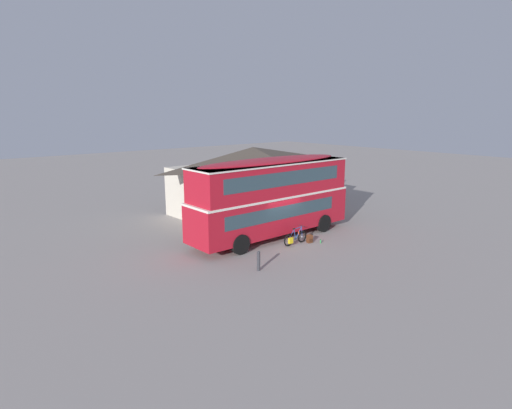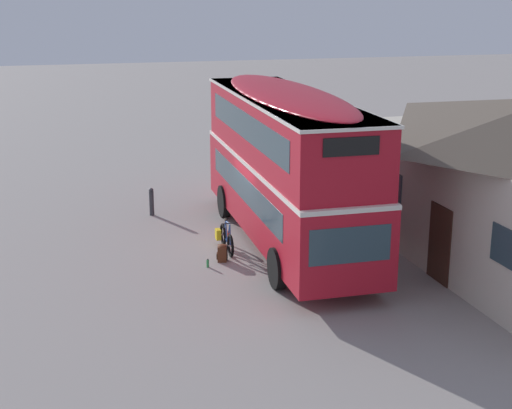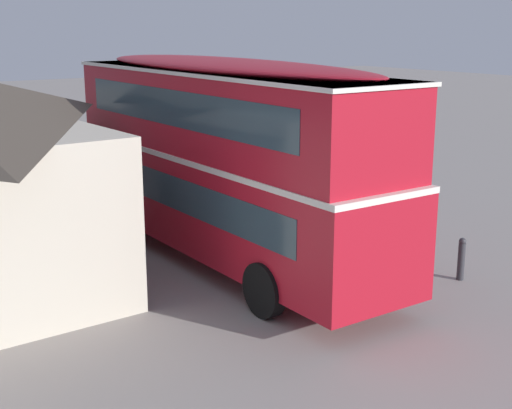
{
  "view_description": "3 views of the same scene",
  "coord_description": "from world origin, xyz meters",
  "px_view_note": "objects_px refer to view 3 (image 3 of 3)",
  "views": [
    {
      "loc": [
        -16.32,
        -17.09,
        7.41
      ],
      "look_at": [
        -1.27,
        0.55,
        2.27
      ],
      "focal_mm": 29.54,
      "sensor_mm": 36.0,
      "label": 1
    },
    {
      "loc": [
        21.24,
        -5.56,
        7.58
      ],
      "look_at": [
        -0.16,
        -0.05,
        1.24
      ],
      "focal_mm": 53.04,
      "sensor_mm": 36.0,
      "label": 2
    },
    {
      "loc": [
        -13.64,
        9.48,
        5.51
      ],
      "look_at": [
        -0.33,
        0.21,
        1.4
      ],
      "focal_mm": 49.98,
      "sensor_mm": 36.0,
      "label": 3
    }
  ],
  "objects_px": {
    "water_bottle_green_metal": "(280,225)",
    "kerb_bollard": "(461,258)",
    "double_decker_bus": "(223,152)",
    "backpack_on_ground": "(273,226)",
    "touring_bicycle": "(285,232)"
  },
  "relations": [
    {
      "from": "touring_bicycle",
      "to": "water_bottle_green_metal",
      "type": "bearing_deg",
      "value": -31.6
    },
    {
      "from": "touring_bicycle",
      "to": "water_bottle_green_metal",
      "type": "height_order",
      "value": "touring_bicycle"
    },
    {
      "from": "double_decker_bus",
      "to": "touring_bicycle",
      "type": "bearing_deg",
      "value": -88.15
    },
    {
      "from": "backpack_on_ground",
      "to": "water_bottle_green_metal",
      "type": "height_order",
      "value": "backpack_on_ground"
    },
    {
      "from": "double_decker_bus",
      "to": "backpack_on_ground",
      "type": "distance_m",
      "value": 3.37
    },
    {
      "from": "double_decker_bus",
      "to": "backpack_on_ground",
      "type": "xyz_separation_m",
      "value": [
        0.97,
        -2.18,
        -2.38
      ]
    },
    {
      "from": "double_decker_bus",
      "to": "backpack_on_ground",
      "type": "bearing_deg",
      "value": -65.92
    },
    {
      "from": "double_decker_bus",
      "to": "touring_bicycle",
      "type": "distance_m",
      "value": 2.95
    },
    {
      "from": "water_bottle_green_metal",
      "to": "kerb_bollard",
      "type": "relative_size",
      "value": 0.25
    },
    {
      "from": "touring_bicycle",
      "to": "water_bottle_green_metal",
      "type": "distance_m",
      "value": 1.55
    },
    {
      "from": "double_decker_bus",
      "to": "kerb_bollard",
      "type": "xyz_separation_m",
      "value": [
        -4.14,
        -3.58,
        -2.15
      ]
    },
    {
      "from": "double_decker_bus",
      "to": "backpack_on_ground",
      "type": "height_order",
      "value": "double_decker_bus"
    },
    {
      "from": "touring_bicycle",
      "to": "kerb_bollard",
      "type": "distance_m",
      "value": 4.53
    },
    {
      "from": "backpack_on_ground",
      "to": "kerb_bollard",
      "type": "relative_size",
      "value": 0.52
    },
    {
      "from": "touring_bicycle",
      "to": "kerb_bollard",
      "type": "height_order",
      "value": "touring_bicycle"
    }
  ]
}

